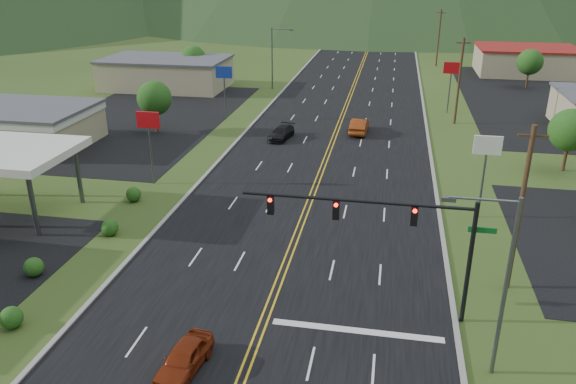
% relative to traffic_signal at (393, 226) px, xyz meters
% --- Properties ---
extents(traffic_signal, '(13.10, 0.43, 7.00)m').
position_rel_traffic_signal_xyz_m(traffic_signal, '(0.00, 0.00, 0.00)').
color(traffic_signal, black).
rests_on(traffic_signal, ground).
extents(streetlight_east, '(3.28, 0.25, 9.00)m').
position_rel_traffic_signal_xyz_m(streetlight_east, '(4.70, -4.00, -0.15)').
color(streetlight_east, '#59595E').
rests_on(streetlight_east, ground).
extents(streetlight_west, '(3.28, 0.25, 9.00)m').
position_rel_traffic_signal_xyz_m(streetlight_west, '(-18.16, 56.00, -0.15)').
color(streetlight_west, '#59595E').
rests_on(streetlight_west, ground).
extents(gas_canopy, '(10.00, 8.00, 5.30)m').
position_rel_traffic_signal_xyz_m(gas_canopy, '(-28.48, 8.00, -0.46)').
color(gas_canopy, white).
rests_on(gas_canopy, ground).
extents(building_west_mid, '(14.40, 10.40, 4.10)m').
position_rel_traffic_signal_xyz_m(building_west_mid, '(-38.48, 24.00, -3.06)').
color(building_west_mid, tan).
rests_on(building_west_mid, ground).
extents(building_west_far, '(18.40, 11.40, 4.50)m').
position_rel_traffic_signal_xyz_m(building_west_far, '(-34.48, 54.00, -3.07)').
color(building_west_far, tan).
rests_on(building_west_far, ground).
extents(building_east_far, '(16.40, 12.40, 4.50)m').
position_rel_traffic_signal_xyz_m(building_east_far, '(21.52, 76.00, -3.07)').
color(building_east_far, tan).
rests_on(building_east_far, ground).
extents(pole_sign_west_a, '(2.00, 0.18, 6.40)m').
position_rel_traffic_signal_xyz_m(pole_sign_west_a, '(-20.48, 16.00, -0.28)').
color(pole_sign_west_a, '#59595E').
rests_on(pole_sign_west_a, ground).
extents(pole_sign_west_b, '(2.00, 0.18, 6.40)m').
position_rel_traffic_signal_xyz_m(pole_sign_west_b, '(-20.48, 38.00, -0.28)').
color(pole_sign_west_b, '#59595E').
rests_on(pole_sign_west_b, ground).
extents(pole_sign_east_a, '(2.00, 0.18, 6.40)m').
position_rel_traffic_signal_xyz_m(pole_sign_east_a, '(6.52, 14.00, -0.28)').
color(pole_sign_east_a, '#59595E').
rests_on(pole_sign_east_a, ground).
extents(pole_sign_east_b, '(2.00, 0.18, 6.40)m').
position_rel_traffic_signal_xyz_m(pole_sign_east_b, '(6.52, 46.00, -0.28)').
color(pole_sign_east_b, '#59595E').
rests_on(pole_sign_east_b, ground).
extents(tree_west_a, '(3.84, 3.84, 5.82)m').
position_rel_traffic_signal_xyz_m(tree_west_a, '(-26.48, 31.00, -1.44)').
color(tree_west_a, '#382314').
rests_on(tree_west_a, ground).
extents(tree_west_b, '(3.84, 3.84, 5.82)m').
position_rel_traffic_signal_xyz_m(tree_west_b, '(-31.48, 58.00, -1.44)').
color(tree_west_b, '#382314').
rests_on(tree_west_b, ground).
extents(tree_east_a, '(3.84, 3.84, 5.82)m').
position_rel_traffic_signal_xyz_m(tree_east_a, '(15.52, 26.00, -1.44)').
color(tree_east_a, '#382314').
rests_on(tree_east_a, ground).
extents(tree_east_b, '(3.84, 3.84, 5.82)m').
position_rel_traffic_signal_xyz_m(tree_east_b, '(19.52, 64.00, -1.44)').
color(tree_east_b, '#382314').
rests_on(tree_east_b, ground).
extents(utility_pole_a, '(1.60, 0.28, 10.00)m').
position_rel_traffic_signal_xyz_m(utility_pole_a, '(7.02, 4.00, -0.20)').
color(utility_pole_a, '#382314').
rests_on(utility_pole_a, ground).
extents(utility_pole_b, '(1.60, 0.28, 10.00)m').
position_rel_traffic_signal_xyz_m(utility_pole_b, '(7.02, 41.00, -0.20)').
color(utility_pole_b, '#382314').
rests_on(utility_pole_b, ground).
extents(utility_pole_c, '(1.60, 0.28, 10.00)m').
position_rel_traffic_signal_xyz_m(utility_pole_c, '(7.02, 81.00, -0.20)').
color(utility_pole_c, '#382314').
rests_on(utility_pole_c, ground).
extents(utility_pole_d, '(1.60, 0.28, 10.00)m').
position_rel_traffic_signal_xyz_m(utility_pole_d, '(7.02, 121.00, -0.20)').
color(utility_pole_d, '#382314').
rests_on(utility_pole_d, ground).
extents(car_red_near, '(2.08, 4.14, 1.35)m').
position_rel_traffic_signal_xyz_m(car_red_near, '(-9.29, -6.56, -4.65)').
color(car_red_near, maroon).
rests_on(car_red_near, ground).
extents(car_dark_mid, '(2.59, 4.78, 1.32)m').
position_rel_traffic_signal_xyz_m(car_dark_mid, '(-12.09, 30.92, -4.67)').
color(car_dark_mid, black).
rests_on(car_dark_mid, ground).
extents(car_red_far, '(2.02, 5.09, 1.65)m').
position_rel_traffic_signal_xyz_m(car_red_far, '(-3.91, 34.78, -4.51)').
color(car_red_far, '#8E340F').
rests_on(car_red_far, ground).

